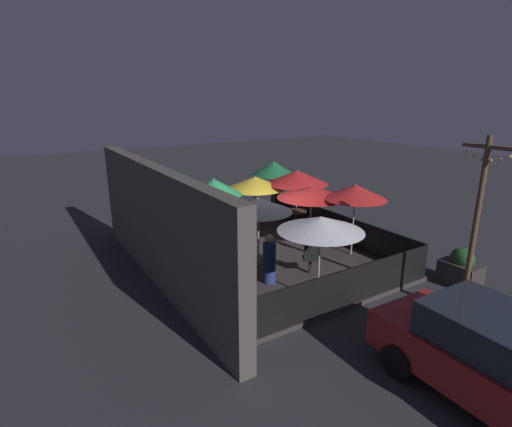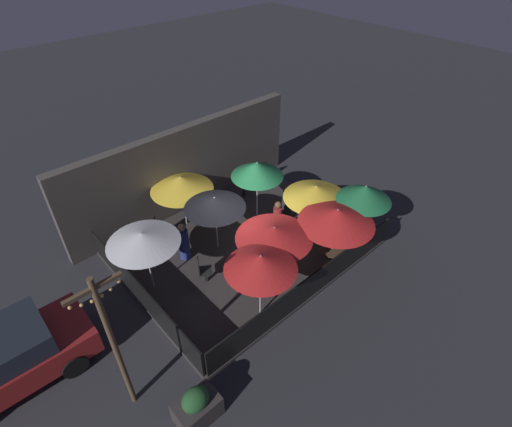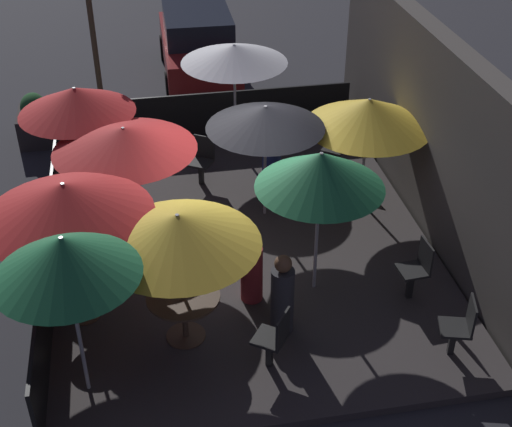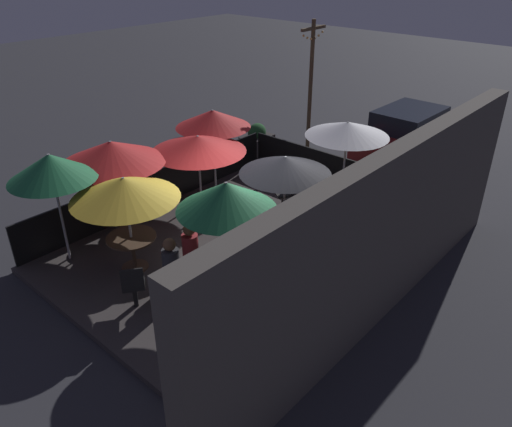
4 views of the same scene
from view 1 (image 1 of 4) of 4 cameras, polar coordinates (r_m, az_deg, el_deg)
The scene contains 27 objects.
ground_plane at distance 12.77m, azimuth 0.62°, elevation -6.36°, with size 60.00×60.00×0.00m, color #2D2D33.
patio_deck at distance 12.75m, azimuth 0.62°, elevation -6.11°, with size 7.72×6.07×0.12m.
building_wall at distance 10.88m, azimuth -13.97°, elevation -1.78°, with size 9.32×0.36×3.27m.
fence_front at distance 14.31m, azimuth 10.75°, elevation -1.57°, with size 7.52×0.05×0.95m.
fence_side_left at distance 9.83m, azimuth 12.97°, elevation -10.28°, with size 0.05×5.87×0.95m.
patio_umbrella_0 at distance 14.69m, azimuth 5.89°, elevation 5.19°, with size 2.28×2.28×2.23m.
patio_umbrella_1 at distance 14.49m, azimuth -0.14°, elevation 4.43°, with size 2.12×2.12×2.04m.
patio_umbrella_2 at distance 10.46m, azimuth -7.62°, elevation -0.85°, with size 2.14×2.14×2.00m.
patio_umbrella_3 at distance 12.86m, azimuth -6.05°, elevation 3.82°, with size 1.82×1.82×2.31m.
patio_umbrella_4 at distance 12.50m, azimuth 14.00°, elevation 3.03°, with size 1.91×1.91×2.26m.
patio_umbrella_5 at distance 12.88m, azimuth 7.94°, elevation 3.04°, with size 2.22×2.22×2.07m.
patio_umbrella_6 at distance 9.38m, azimuth 9.24°, elevation -1.49°, with size 2.04×2.04×2.15m.
patio_umbrella_7 at distance 11.29m, azimuth 0.33°, elevation 1.21°, with size 1.95×1.95×2.06m.
patio_umbrella_8 at distance 15.74m, azimuth 2.57°, elevation 6.47°, with size 1.72×1.72×2.38m.
dining_table_0 at distance 15.03m, azimuth 5.73°, elevation -0.17°, with size 0.79×0.79×0.71m.
dining_table_1 at distance 14.79m, azimuth -0.13°, elevation -0.20°, with size 1.00×1.00×0.74m.
patio_chair_0 at distance 9.98m, azimuth -3.68°, elevation -9.17°, with size 0.56×0.56×0.94m.
patio_chair_1 at distance 13.18m, azimuth -12.24°, elevation -2.97°, with size 0.43×0.43×0.96m.
patio_chair_2 at distance 14.26m, azimuth -14.47°, elevation -1.79°, with size 0.49×0.49×0.91m.
patio_chair_3 at distance 11.31m, azimuth 7.80°, elevation -6.30°, with size 0.55×0.55×0.90m.
patio_chair_4 at distance 14.95m, azimuth -5.25°, elevation -0.43°, with size 0.56×0.56×0.93m.
patron_0 at distance 13.77m, azimuth -2.39°, elevation -1.77°, with size 0.46×0.46×1.15m.
patron_1 at distance 14.23m, azimuth -4.90°, elevation -0.97°, with size 0.34×0.34×1.27m.
patron_2 at distance 10.67m, azimuth 1.92°, elevation -6.74°, with size 0.48×0.48×1.37m.
planter_box at distance 12.21m, azimuth 27.21°, elevation -7.07°, with size 1.00×0.70×1.05m.
light_post at distance 10.09m, azimuth 28.96°, elevation -0.76°, with size 1.10×0.12×4.17m.
parked_car_0 at distance 7.91m, azimuth 31.10°, elevation -17.42°, with size 4.02×1.86×1.62m.
Camera 1 is at (-9.89, 6.40, 4.95)m, focal length 28.00 mm.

